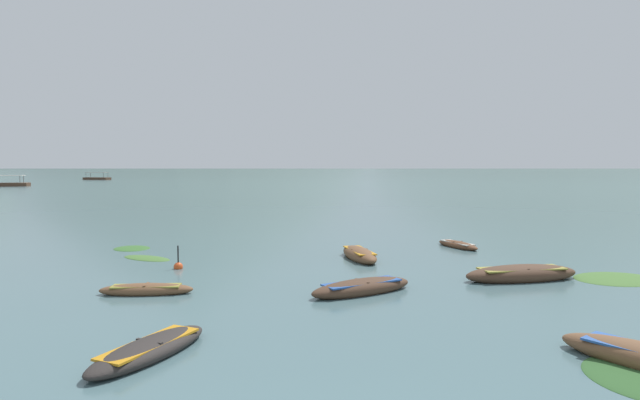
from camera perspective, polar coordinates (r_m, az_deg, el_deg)
The scene contains 16 objects.
ground_plane at distance 1505.95m, azimuth 1.21°, elevation 3.51°, with size 6000.00×6000.00×0.00m, color slate.
mountain_1 at distance 2097.43m, azimuth -13.62°, elevation 11.56°, with size 1528.17×1528.17×591.26m, color #56665B.
mountain_2 at distance 2062.59m, azimuth 13.43°, elevation 6.37°, with size 804.20×804.20×209.43m, color slate.
mountain_3 at distance 2474.77m, azimuth 25.28°, elevation 10.35°, with size 1975.02×1975.02×613.90m, color slate.
rowboat_0 at distance 21.27m, azimuth 21.03°, elevation -7.51°, with size 4.70×2.32×0.73m.
rowboat_1 at distance 18.71m, azimuth -18.33°, elevation -9.23°, with size 3.16×1.07×0.45m.
rowboat_3 at distance 28.65m, azimuth 14.71°, elevation -4.73°, with size 2.01×3.11×0.42m.
rowboat_5 at distance 17.95m, azimuth 4.59°, elevation -9.44°, with size 3.88×2.99×0.61m.
rowboat_6 at distance 24.36m, azimuth 4.29°, elevation -5.92°, with size 1.99×3.90×0.66m.
rowboat_7 at distance 12.83m, azimuth -18.01°, elevation -15.17°, with size 2.38×3.69×0.49m.
ferry_0 at distance 181.78m, azimuth -23.04°, elevation 2.18°, with size 9.10×4.84×2.54m.
ferry_1 at distance 131.18m, azimuth -31.39°, elevation 1.47°, with size 11.59×6.76×2.54m.
mooring_buoy at distance 22.81m, azimuth -15.13°, elevation -6.96°, with size 0.38×0.38×1.09m.
weed_patch_1 at distance 25.74m, azimuth -18.29°, elevation -6.04°, with size 2.75×1.18×0.14m, color #477033.
weed_patch_2 at distance 23.00m, azimuth 29.47°, elevation -7.48°, with size 3.25×2.57×0.14m, color #477033.
weed_patch_4 at distance 29.03m, azimuth -19.75°, elevation -4.98°, with size 1.78×2.06×0.14m, color #38662D.
Camera 1 is at (-0.85, -5.94, 4.26)m, focal length 29.49 mm.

